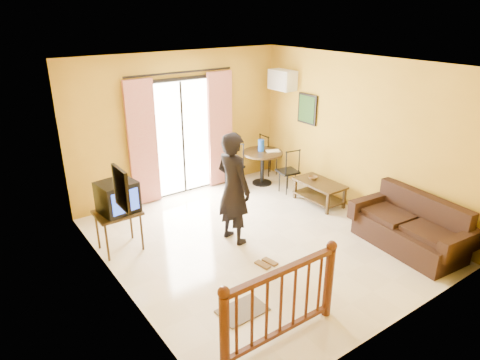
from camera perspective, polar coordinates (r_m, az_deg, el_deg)
ground at (r=7.04m, az=2.38°, el=-8.12°), size 5.00×5.00×0.00m
room_shell at (r=6.36m, az=2.62°, el=5.27°), size 5.00×5.00×5.00m
balcony_door at (r=8.47m, az=-7.63°, el=5.76°), size 2.25×0.14×2.46m
tv_table at (r=6.81m, az=-15.99°, el=-4.67°), size 0.65×0.55×0.65m
television at (r=6.68m, az=-16.02°, el=-2.18°), size 0.59×0.55×0.48m
picture_left at (r=5.23m, az=-15.54°, el=-1.12°), size 0.05×0.42×0.52m
dining_table at (r=9.05m, az=3.01°, el=2.86°), size 0.86×0.86×0.71m
water_jug at (r=9.02m, az=2.83°, el=4.65°), size 0.13×0.13×0.25m
serving_tray at (r=9.04m, az=4.41°, el=3.89°), size 0.33×0.27×0.02m
dining_chairs at (r=9.20m, az=3.09°, el=-0.56°), size 1.59×1.43×0.95m
air_conditioner at (r=9.03m, az=5.64°, el=13.14°), size 0.31×0.60×0.40m
botanical_print at (r=8.73m, az=8.96°, el=9.33°), size 0.05×0.50×0.60m
coffee_table at (r=8.34m, az=10.53°, el=-1.20°), size 0.55×0.99×0.44m
bowl at (r=8.40m, az=9.67°, el=0.31°), size 0.24×0.24×0.06m
sofa at (r=7.25m, az=21.86°, el=-6.06°), size 0.95×1.82×0.84m
standing_person at (r=6.68m, az=-0.88°, el=-1.12°), size 0.53×0.72×1.82m
stair_balustrade at (r=4.90m, az=5.51°, el=-15.46°), size 1.63×0.13×1.04m
doormat at (r=5.60m, az=0.33°, el=-16.99°), size 0.61×0.41×0.02m
sandals at (r=6.46m, az=3.52°, el=-11.01°), size 0.28×0.26×0.03m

